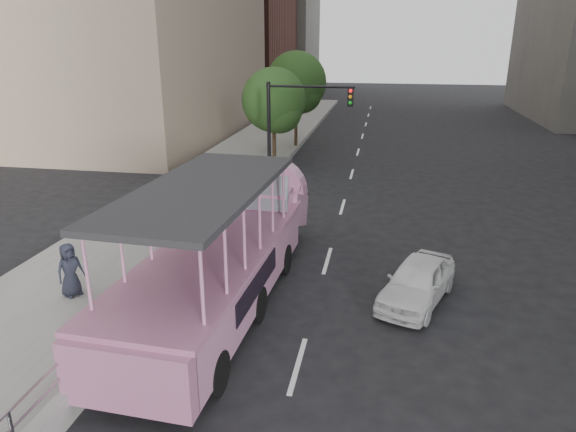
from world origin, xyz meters
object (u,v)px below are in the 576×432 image
traffic_signal (293,118)px  street_tree_near (275,103)px  duck_boat (228,250)px  pedestrian_far (70,270)px  street_tree_far (297,85)px  parking_sign (224,193)px  car (417,281)px

traffic_signal → street_tree_near: size_ratio=0.91×
street_tree_near → duck_boat: bearing=-83.3°
duck_boat → pedestrian_far: bearing=-161.1°
street_tree_far → parking_sign: bearing=-89.6°
car → traffic_signal: (-5.51, 10.86, 2.88)m
car → street_tree_near: bearing=137.0°
car → pedestrian_far: bearing=-147.6°
duck_boat → street_tree_far: size_ratio=1.75×
pedestrian_far → street_tree_near: size_ratio=0.27×
car → street_tree_near: (-7.10, 14.29, 3.20)m
pedestrian_far → traffic_signal: size_ratio=0.30×
duck_boat → car: (5.35, 0.56, -0.76)m
car → parking_sign: parking_sign is taller
parking_sign → street_tree_near: size_ratio=0.49×
pedestrian_far → parking_sign: size_ratio=0.55×
street_tree_near → car: bearing=-63.6°
car → parking_sign: size_ratio=1.29×
parking_sign → street_tree_far: bearing=90.4°
parking_sign → pedestrian_far: bearing=-115.0°
traffic_signal → street_tree_far: bearing=98.4°
duck_boat → pedestrian_far: 4.36m
pedestrian_far → street_tree_far: size_ratio=0.24×
street_tree_near → street_tree_far: size_ratio=0.89×
parking_sign → traffic_signal: bearing=79.7°
street_tree_near → street_tree_far: bearing=88.1°
duck_boat → parking_sign: bearing=108.5°
car → street_tree_far: size_ratio=0.56×
street_tree_near → traffic_signal: bearing=-65.0°
car → duck_boat: bearing=-153.4°
parking_sign → duck_boat: bearing=-71.5°
car → pedestrian_far: 9.69m
pedestrian_far → traffic_signal: (3.96, 12.84, 2.43)m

